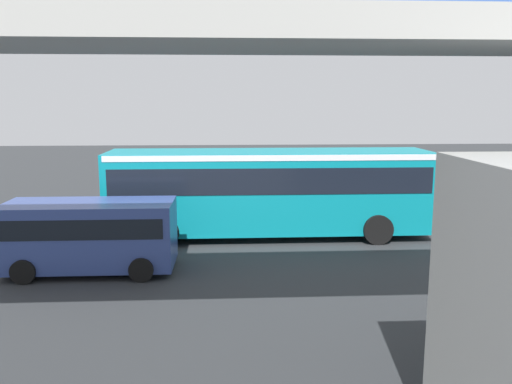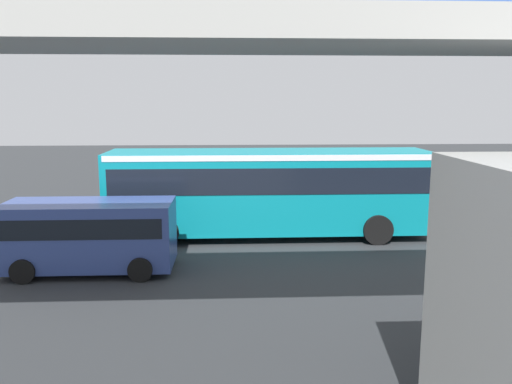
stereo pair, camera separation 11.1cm
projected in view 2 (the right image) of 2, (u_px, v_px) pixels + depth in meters
ground at (262, 229)px, 20.21m from camera, size 80.00×80.00×0.00m
city_bus at (269, 186)px, 18.76m from camera, size 11.54×2.85×3.15m
parked_van at (90, 232)px, 14.97m from camera, size 4.80×2.17×2.05m
pedestrian at (126, 192)px, 23.33m from camera, size 0.38×0.38×1.79m
traffic_sign at (304, 168)px, 23.78m from camera, size 0.08×0.60×2.80m
lane_dash_leftmost at (350, 215)px, 22.72m from camera, size 2.00×0.20×0.01m
lane_dash_left at (259, 216)px, 22.53m from camera, size 2.00×0.20×0.01m
lane_dash_centre at (166, 217)px, 22.34m from camera, size 2.00×0.20×0.01m
pedestrian_overpass at (305, 61)px, 8.31m from camera, size 31.05×2.60×7.33m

